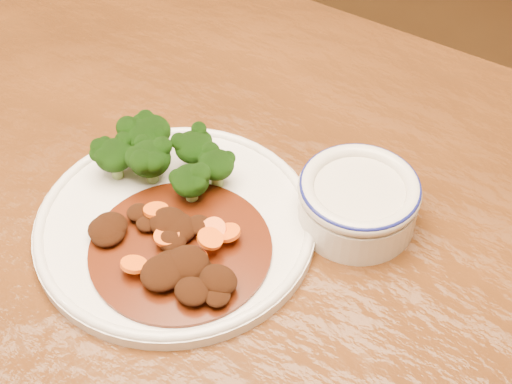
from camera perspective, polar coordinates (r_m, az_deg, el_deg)
The scene contains 5 objects.
dining_table at distance 0.88m, azimuth -4.31°, elevation -4.62°, with size 1.55×0.98×0.75m.
dinner_plate at distance 0.79m, azimuth -6.45°, elevation -2.50°, with size 0.31×0.31×0.02m.
broccoli_florets at distance 0.82m, azimuth -7.57°, elevation 3.16°, with size 0.14×0.11×0.05m.
mince_stew at distance 0.75m, azimuth -6.83°, elevation -4.65°, with size 0.19×0.19×0.03m.
dip_bowl at distance 0.78m, azimuth 8.16°, elevation -0.61°, with size 0.13×0.13×0.06m.
Camera 1 is at (0.38, -0.40, 1.35)m, focal length 50.00 mm.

